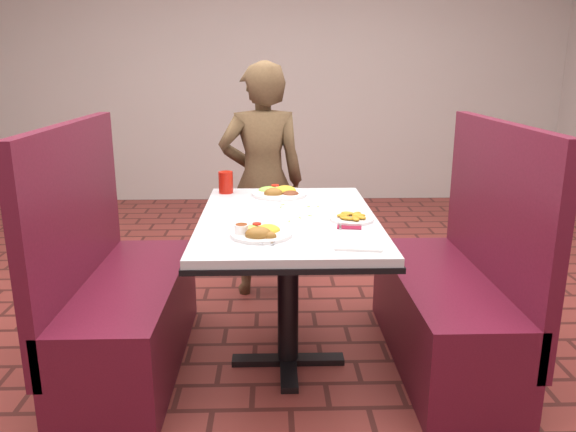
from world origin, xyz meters
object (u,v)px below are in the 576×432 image
object	(u,v)px
diner_person	(262,182)
red_tumbler	(226,182)
dining_table	(288,236)
near_dinner_plate	(260,230)
booth_bench_right	(453,299)
plantain_plate	(352,218)
booth_bench_left	(120,303)
far_dinner_plate	(279,190)

from	to	relation	value
diner_person	red_tumbler	size ratio (longest dim) A/B	12.41
dining_table	near_dinner_plate	distance (m)	0.36
booth_bench_right	plantain_plate	bearing A→B (deg)	-170.63
booth_bench_left	plantain_plate	world-z (taller)	booth_bench_left
far_dinner_plate	dining_table	bearing A→B (deg)	-85.51
dining_table	diner_person	distance (m)	0.93
booth_bench_right	far_dinner_plate	xyz separation A→B (m)	(-0.83, 0.43, 0.45)
plantain_plate	booth_bench_right	bearing A→B (deg)	9.37
far_dinner_plate	plantain_plate	xyz separation A→B (m)	(0.32, -0.51, -0.01)
booth_bench_left	diner_person	size ratio (longest dim) A/B	0.83
dining_table	far_dinner_plate	xyz separation A→B (m)	(-0.03, 0.43, 0.12)
near_dinner_plate	far_dinner_plate	bearing A→B (deg)	83.09
diner_person	plantain_plate	world-z (taller)	diner_person
booth_bench_left	near_dinner_plate	bearing A→B (deg)	-24.68
near_dinner_plate	plantain_plate	xyz separation A→B (m)	(0.40, 0.22, -0.01)
near_dinner_plate	plantain_plate	distance (m)	0.46
booth_bench_right	red_tumbler	world-z (taller)	booth_bench_right
far_dinner_plate	red_tumbler	distance (m)	0.30
diner_person	plantain_plate	distance (m)	1.09
dining_table	diner_person	xyz separation A→B (m)	(-0.13, 0.92, 0.07)
near_dinner_plate	far_dinner_plate	size ratio (longest dim) A/B	0.86
dining_table	plantain_plate	world-z (taller)	plantain_plate
booth_bench_left	far_dinner_plate	bearing A→B (deg)	29.28
booth_bench_right	near_dinner_plate	distance (m)	1.07
dining_table	plantain_plate	distance (m)	0.31
booth_bench_right	near_dinner_plate	size ratio (longest dim) A/B	4.83
booth_bench_left	booth_bench_right	bearing A→B (deg)	0.00
red_tumbler	booth_bench_left	bearing A→B (deg)	-134.20
booth_bench_left	far_dinner_plate	distance (m)	0.98
booth_bench_left	diner_person	xyz separation A→B (m)	(0.67, 0.92, 0.39)
booth_bench_right	far_dinner_plate	world-z (taller)	booth_bench_right
diner_person	far_dinner_plate	xyz separation A→B (m)	(0.10, -0.49, 0.05)
booth_bench_left	near_dinner_plate	xyz separation A→B (m)	(0.68, -0.31, 0.45)
near_dinner_plate	plantain_plate	bearing A→B (deg)	29.08
near_dinner_plate	plantain_plate	world-z (taller)	near_dinner_plate
near_dinner_plate	red_tumbler	bearing A→B (deg)	103.89
booth_bench_left	booth_bench_right	world-z (taller)	same
booth_bench_left	far_dinner_plate	xyz separation A→B (m)	(0.76, 0.43, 0.45)
far_dinner_plate	diner_person	bearing A→B (deg)	101.27
near_dinner_plate	red_tumbler	world-z (taller)	red_tumbler
booth_bench_left	red_tumbler	world-z (taller)	booth_bench_left
booth_bench_right	red_tumbler	bearing A→B (deg)	156.34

